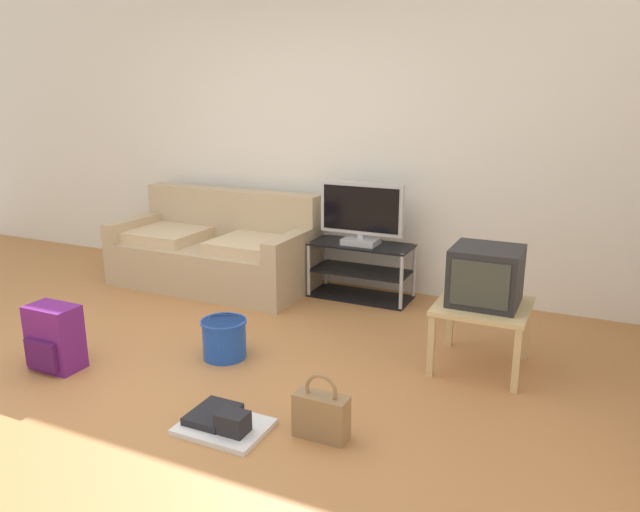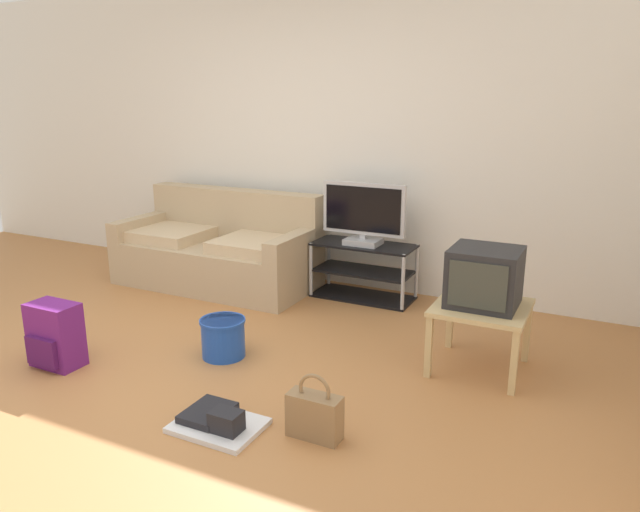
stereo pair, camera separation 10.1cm
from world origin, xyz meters
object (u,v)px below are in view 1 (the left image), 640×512
(floor_tray, at_px, (223,422))
(cleaning_bucket, at_px, (224,337))
(tv_stand, at_px, (361,271))
(crt_tv, at_px, (486,276))
(side_table, at_px, (482,313))
(couch, at_px, (216,251))
(flat_tv, at_px, (361,214))
(handbag, at_px, (321,414))
(backpack, at_px, (55,338))

(floor_tray, bearing_deg, cleaning_bucket, 123.26)
(tv_stand, height_order, crt_tv, crt_tv)
(tv_stand, xyz_separation_m, side_table, (1.20, -0.96, 0.13))
(crt_tv, xyz_separation_m, floor_tray, (-1.08, -1.35, -0.58))
(floor_tray, bearing_deg, couch, 125.23)
(couch, xyz_separation_m, cleaning_bucket, (0.97, -1.32, -0.17))
(side_table, bearing_deg, couch, 163.65)
(crt_tv, bearing_deg, flat_tv, 142.50)
(couch, bearing_deg, side_table, -16.35)
(cleaning_bucket, bearing_deg, floor_tray, -56.74)
(couch, height_order, side_table, couch)
(couch, relative_size, crt_tv, 4.29)
(couch, bearing_deg, handbag, -44.37)
(crt_tv, height_order, cleaning_bucket, crt_tv)
(tv_stand, relative_size, floor_tray, 1.87)
(handbag, bearing_deg, floor_tray, -162.80)
(backpack, bearing_deg, flat_tv, 85.31)
(couch, height_order, tv_stand, couch)
(backpack, height_order, floor_tray, backpack)
(side_table, height_order, handbag, side_table)
(handbag, bearing_deg, cleaning_bucket, 148.79)
(floor_tray, bearing_deg, tv_stand, 92.97)
(tv_stand, xyz_separation_m, crt_tv, (1.20, -0.94, 0.37))
(flat_tv, distance_m, crt_tv, 1.52)
(crt_tv, height_order, floor_tray, crt_tv)
(side_table, relative_size, backpack, 1.35)
(couch, bearing_deg, flat_tv, 7.87)
(crt_tv, relative_size, cleaning_bucket, 1.37)
(couch, relative_size, backpack, 4.27)
(flat_tv, relative_size, handbag, 2.04)
(handbag, relative_size, cleaning_bucket, 1.16)
(handbag, distance_m, cleaning_bucket, 1.17)
(flat_tv, height_order, floor_tray, flat_tv)
(crt_tv, bearing_deg, cleaning_bucket, -159.45)
(side_table, relative_size, crt_tv, 1.36)
(couch, distance_m, flat_tv, 1.43)
(tv_stand, bearing_deg, backpack, -120.73)
(handbag, relative_size, floor_tray, 0.77)
(backpack, distance_m, floor_tray, 1.41)
(handbag, xyz_separation_m, floor_tray, (-0.50, -0.15, -0.09))
(flat_tv, distance_m, side_table, 1.56)
(flat_tv, bearing_deg, floor_tray, -87.00)
(floor_tray, bearing_deg, flat_tv, 93.00)
(crt_tv, bearing_deg, handbag, -115.80)
(handbag, bearing_deg, side_table, 63.89)
(tv_stand, xyz_separation_m, backpack, (-1.27, -2.13, -0.03))
(couch, relative_size, side_table, 3.17)
(tv_stand, relative_size, handbag, 2.43)
(couch, relative_size, tv_stand, 2.09)
(floor_tray, bearing_deg, backpack, 173.33)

